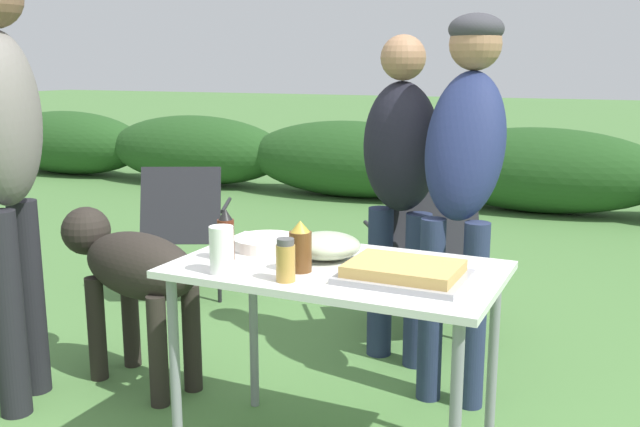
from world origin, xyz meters
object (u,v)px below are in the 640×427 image
standing_person_with_beanie (401,173)px  dog (131,270)px  mixing_bowl (326,246)px  camp_chair_near_hedge (423,251)px  folding_table (337,288)px  camp_chair_green_behind_table (187,224)px  plate_stack (267,243)px  bbq_sauce_bottle (226,235)px  paper_cup_stack (222,250)px  standing_person_in_dark_puffer (465,158)px  spice_jar (286,260)px  beer_bottle (300,247)px  standing_person_in_navy_coat (4,139)px  food_tray (404,272)px

standing_person_with_beanie → dog: 1.29m
mixing_bowl → camp_chair_near_hedge: camp_chair_near_hedge is taller
standing_person_with_beanie → mixing_bowl: bearing=-73.8°
folding_table → camp_chair_green_behind_table: camp_chair_green_behind_table is taller
plate_stack → standing_person_with_beanie: bearing=75.5°
plate_stack → bbq_sauce_bottle: bbq_sauce_bottle is taller
paper_cup_stack → bbq_sauce_bottle: bearing=117.4°
paper_cup_stack → standing_person_in_dark_puffer: standing_person_in_dark_puffer is taller
spice_jar → dog: (-1.02, 0.48, -0.29)m
folding_table → paper_cup_stack: size_ratio=6.99×
folding_table → bbq_sauce_bottle: bearing=-166.9°
folding_table → standing_person_in_dark_puffer: (0.24, 0.77, 0.37)m
beer_bottle → mixing_bowl: bearing=88.0°
dog → camp_chair_near_hedge: size_ratio=1.23×
plate_stack → standing_person_in_navy_coat: 1.14m
beer_bottle → bbq_sauce_bottle: bearing=176.2°
bbq_sauce_bottle → dog: 0.85m
dog → beer_bottle: bearing=-96.7°
mixing_bowl → camp_chair_green_behind_table: 1.98m
food_tray → beer_bottle: (-0.34, -0.05, 0.06)m
plate_stack → standing_person_with_beanie: 0.92m
dog → mixing_bowl: bearing=-86.7°
paper_cup_stack → standing_person_in_navy_coat: standing_person_in_navy_coat is taller
food_tray → camp_chair_green_behind_table: camp_chair_green_behind_table is taller
standing_person_in_dark_puffer → camp_chair_near_hedge: (-0.33, 0.55, -0.57)m
plate_stack → standing_person_with_beanie: standing_person_with_beanie is taller
paper_cup_stack → standing_person_in_navy_coat: bearing=173.2°
mixing_bowl → standing_person_in_navy_coat: (-1.31, -0.19, 0.34)m
folding_table → bbq_sauce_bottle: (-0.38, -0.09, 0.16)m
plate_stack → bbq_sauce_bottle: 0.21m
folding_table → plate_stack: plate_stack is taller
food_tray → dog: 1.42m
food_tray → spice_jar: 0.38m
folding_table → paper_cup_stack: 0.42m
mixing_bowl → folding_table: bearing=-45.6°
standing_person_in_dark_puffer → paper_cup_stack: bearing=-119.8°
spice_jar → camp_chair_green_behind_table: (-1.49, 1.57, -0.34)m
standing_person_with_beanie → plate_stack: bearing=-90.0°
food_tray → dog: size_ratio=0.38×
standing_person_in_dark_puffer → mixing_bowl: bearing=-116.0°
standing_person_in_navy_coat → folding_table: bearing=-110.2°
beer_bottle → standing_person_with_beanie: (-0.02, 1.09, 0.10)m
beer_bottle → camp_chair_near_hedge: size_ratio=0.21×
mixing_bowl → bbq_sauce_bottle: (-0.31, -0.17, 0.04)m
mixing_bowl → beer_bottle: size_ratio=1.44×
mixing_bowl → camp_chair_near_hedge: (-0.01, 1.23, -0.32)m
spice_jar → standing_person_in_navy_coat: standing_person_in_navy_coat is taller
food_tray → mixing_bowl: mixing_bowl is taller
standing_person_in_dark_puffer → standing_person_in_navy_coat: 1.85m
camp_chair_green_behind_table → camp_chair_near_hedge: 1.49m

